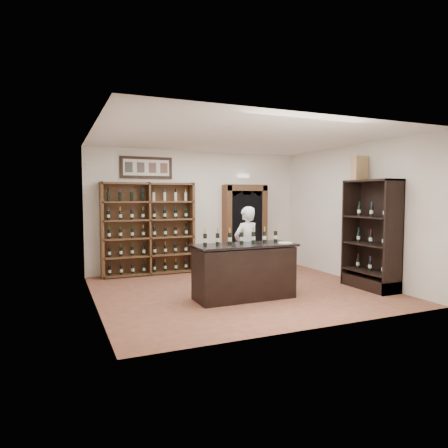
{
  "coord_description": "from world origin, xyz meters",
  "views": [
    {
      "loc": [
        -3.38,
        -7.07,
        1.87
      ],
      "look_at": [
        -0.21,
        0.3,
        1.31
      ],
      "focal_mm": 32.0,
      "sensor_mm": 36.0,
      "label": 1
    }
  ],
  "objects_px": {
    "wine_crate": "(360,168)",
    "shopkeeper": "(246,247)",
    "wine_shelf": "(148,229)",
    "tasting_counter": "(244,272)",
    "counter_bottle_0": "(205,239)",
    "side_cabinet": "(372,252)"
  },
  "relations": [
    {
      "from": "wine_crate",
      "to": "shopkeeper",
      "type": "bearing_deg",
      "value": 154.44
    },
    {
      "from": "wine_shelf",
      "to": "tasting_counter",
      "type": "xyz_separation_m",
      "value": [
        1.1,
        -2.93,
        -0.61
      ]
    },
    {
      "from": "wine_shelf",
      "to": "tasting_counter",
      "type": "relative_size",
      "value": 1.17
    },
    {
      "from": "counter_bottle_0",
      "to": "side_cabinet",
      "type": "height_order",
      "value": "side_cabinet"
    },
    {
      "from": "shopkeeper",
      "to": "wine_crate",
      "type": "relative_size",
      "value": 3.31
    },
    {
      "from": "wine_shelf",
      "to": "side_cabinet",
      "type": "xyz_separation_m",
      "value": [
        3.82,
        -3.23,
        -0.35
      ]
    },
    {
      "from": "side_cabinet",
      "to": "shopkeeper",
      "type": "distance_m",
      "value": 2.53
    },
    {
      "from": "wine_shelf",
      "to": "tasting_counter",
      "type": "distance_m",
      "value": 3.19
    },
    {
      "from": "shopkeeper",
      "to": "wine_crate",
      "type": "xyz_separation_m",
      "value": [
        2.21,
        -0.81,
        1.62
      ]
    },
    {
      "from": "wine_shelf",
      "to": "tasting_counter",
      "type": "height_order",
      "value": "wine_shelf"
    },
    {
      "from": "counter_bottle_0",
      "to": "wine_crate",
      "type": "bearing_deg",
      "value": -0.77
    },
    {
      "from": "side_cabinet",
      "to": "shopkeeper",
      "type": "height_order",
      "value": "side_cabinet"
    },
    {
      "from": "side_cabinet",
      "to": "tasting_counter",
      "type": "bearing_deg",
      "value": 173.72
    },
    {
      "from": "shopkeeper",
      "to": "counter_bottle_0",
      "type": "bearing_deg",
      "value": 18.28
    },
    {
      "from": "side_cabinet",
      "to": "shopkeeper",
      "type": "xyz_separation_m",
      "value": [
        -2.24,
        1.18,
        0.07
      ]
    },
    {
      "from": "wine_shelf",
      "to": "wine_crate",
      "type": "height_order",
      "value": "wine_crate"
    },
    {
      "from": "wine_shelf",
      "to": "shopkeeper",
      "type": "xyz_separation_m",
      "value": [
        1.58,
        -2.05,
        -0.27
      ]
    },
    {
      "from": "side_cabinet",
      "to": "wine_crate",
      "type": "bearing_deg",
      "value": 95.14
    },
    {
      "from": "shopkeeper",
      "to": "tasting_counter",
      "type": "bearing_deg",
      "value": 46.9
    },
    {
      "from": "tasting_counter",
      "to": "wine_shelf",
      "type": "bearing_deg",
      "value": 110.56
    },
    {
      "from": "tasting_counter",
      "to": "side_cabinet",
      "type": "relative_size",
      "value": 0.85
    },
    {
      "from": "wine_crate",
      "to": "tasting_counter",
      "type": "bearing_deg",
      "value": 176.04
    }
  ]
}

